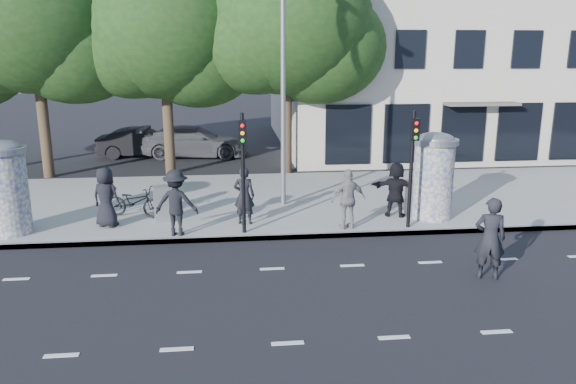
{
  "coord_description": "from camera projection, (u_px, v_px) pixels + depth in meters",
  "views": [
    {
      "loc": [
        -0.98,
        -11.39,
        5.23
      ],
      "look_at": [
        0.62,
        3.5,
        1.39
      ],
      "focal_mm": 35.0,
      "sensor_mm": 36.0,
      "label": 1
    }
  ],
  "objects": [
    {
      "name": "lane_dash_far",
      "position": [
        272.0,
        269.0,
        13.72
      ],
      "size": [
        32.0,
        0.12,
        0.01
      ],
      "primitive_type": "cube",
      "color": "silver",
      "rests_on": "ground"
    },
    {
      "name": "bicycle",
      "position": [
        134.0,
        202.0,
        17.35
      ],
      "size": [
        1.22,
        1.96,
        0.97
      ],
      "primitive_type": "imported",
      "rotation": [
        0.0,
        0.0,
        1.23
      ],
      "color": "black",
      "rests_on": "sidewalk"
    },
    {
      "name": "lane_dash_near",
      "position": [
        288.0,
        343.0,
        10.25
      ],
      "size": [
        32.0,
        0.12,
        0.01
      ],
      "primitive_type": "cube",
      "color": "silver",
      "rests_on": "ground"
    },
    {
      "name": "street_lamp",
      "position": [
        283.0,
        63.0,
        17.66
      ],
      "size": [
        0.25,
        0.93,
        8.0
      ],
      "color": "slate",
      "rests_on": "sidewalk"
    },
    {
      "name": "car_right",
      "position": [
        194.0,
        141.0,
        27.8
      ],
      "size": [
        2.53,
        5.39,
        1.52
      ],
      "primitive_type": "imported",
      "rotation": [
        0.0,
        0.0,
        1.49
      ],
      "color": "#494A4F",
      "rests_on": "ground"
    },
    {
      "name": "ground",
      "position": [
        277.0,
        293.0,
        12.37
      ],
      "size": [
        120.0,
        120.0,
        0.0
      ],
      "primitive_type": "plane",
      "color": "black",
      "rests_on": "ground"
    },
    {
      "name": "ad_column_right",
      "position": [
        433.0,
        174.0,
        17.06
      ],
      "size": [
        1.36,
        1.36,
        2.65
      ],
      "color": "beige",
      "rests_on": "sidewalk"
    },
    {
      "name": "traffic_pole_far",
      "position": [
        412.0,
        158.0,
        15.91
      ],
      "size": [
        0.22,
        0.31,
        3.4
      ],
      "color": "black",
      "rests_on": "sidewalk"
    },
    {
      "name": "cabinet_left",
      "position": [
        163.0,
        204.0,
        16.9
      ],
      "size": [
        0.59,
        0.48,
        1.1
      ],
      "primitive_type": "cube",
      "rotation": [
        0.0,
        0.0,
        0.2
      ],
      "color": "gray",
      "rests_on": "sidewalk"
    },
    {
      "name": "curb",
      "position": [
        266.0,
        237.0,
        15.78
      ],
      "size": [
        40.0,
        0.1,
        0.16
      ],
      "primitive_type": "cube",
      "color": "slate",
      "rests_on": "ground"
    },
    {
      "name": "ped_b",
      "position": [
        244.0,
        196.0,
        16.58
      ],
      "size": [
        0.69,
        0.51,
        1.72
      ],
      "primitive_type": "imported",
      "rotation": [
        0.0,
        0.0,
        2.97
      ],
      "color": "black",
      "rests_on": "sidewalk"
    },
    {
      "name": "ped_f",
      "position": [
        396.0,
        189.0,
        17.33
      ],
      "size": [
        1.69,
        1.13,
        1.72
      ],
      "primitive_type": "imported",
      "rotation": [
        0.0,
        0.0,
        2.76
      ],
      "color": "black",
      "rests_on": "sidewalk"
    },
    {
      "name": "ped_d",
      "position": [
        176.0,
        203.0,
        15.56
      ],
      "size": [
        1.29,
        0.86,
        1.86
      ],
      "primitive_type": "imported",
      "rotation": [
        0.0,
        0.0,
        3.0
      ],
      "color": "black",
      "rests_on": "sidewalk"
    },
    {
      "name": "ad_column_left",
      "position": [
        5.0,
        186.0,
        15.59
      ],
      "size": [
        1.36,
        1.36,
        2.65
      ],
      "color": "beige",
      "rests_on": "sidewalk"
    },
    {
      "name": "tree_center",
      "position": [
        287.0,
        21.0,
        22.81
      ],
      "size": [
        7.0,
        7.0,
        9.3
      ],
      "color": "#38281C",
      "rests_on": "ground"
    },
    {
      "name": "ped_e",
      "position": [
        348.0,
        199.0,
        16.11
      ],
      "size": [
        1.13,
        0.77,
        1.77
      ],
      "primitive_type": "imported",
      "rotation": [
        0.0,
        0.0,
        3.32
      ],
      "color": "gray",
      "rests_on": "sidewalk"
    },
    {
      "name": "traffic_pole_near",
      "position": [
        243.0,
        161.0,
        15.41
      ],
      "size": [
        0.22,
        0.31,
        3.4
      ],
      "color": "black",
      "rests_on": "sidewalk"
    },
    {
      "name": "building",
      "position": [
        459.0,
        34.0,
        31.38
      ],
      "size": [
        20.3,
        15.85,
        12.0
      ],
      "color": "#BFB3A0",
      "rests_on": "ground"
    },
    {
      "name": "tree_near_left",
      "position": [
        163.0,
        27.0,
        22.74
      ],
      "size": [
        6.8,
        6.8,
        8.97
      ],
      "color": "#38281C",
      "rests_on": "ground"
    },
    {
      "name": "man_road",
      "position": [
        490.0,
        238.0,
        12.95
      ],
      "size": [
        0.81,
        0.64,
        1.96
      ],
      "primitive_type": "imported",
      "rotation": [
        0.0,
        0.0,
        2.87
      ],
      "color": "black",
      "rests_on": "ground"
    },
    {
      "name": "ped_a",
      "position": [
        106.0,
        197.0,
        16.31
      ],
      "size": [
        1.02,
        0.85,
        1.77
      ],
      "primitive_type": "imported",
      "rotation": [
        0.0,
        0.0,
        2.75
      ],
      "color": "black",
      "rests_on": "sidewalk"
    },
    {
      "name": "car_mid",
      "position": [
        143.0,
        142.0,
        27.79
      ],
      "size": [
        1.52,
        4.34,
        1.43
      ],
      "primitive_type": "imported",
      "rotation": [
        0.0,
        0.0,
        1.57
      ],
      "color": "black",
      "rests_on": "ground"
    },
    {
      "name": "sidewalk",
      "position": [
        258.0,
        201.0,
        19.58
      ],
      "size": [
        40.0,
        8.0,
        0.15
      ],
      "primitive_type": "cube",
      "color": "gray",
      "rests_on": "ground"
    },
    {
      "name": "tree_mid_left",
      "position": [
        32.0,
        15.0,
        21.93
      ],
      "size": [
        7.2,
        7.2,
        9.57
      ],
      "color": "#38281C",
      "rests_on": "ground"
    },
    {
      "name": "cabinet_right",
      "position": [
        415.0,
        199.0,
        17.38
      ],
      "size": [
        0.58,
        0.46,
        1.13
      ],
      "primitive_type": "cube",
      "rotation": [
        0.0,
        0.0,
        -0.13
      ],
      "color": "slate",
      "rests_on": "sidewalk"
    }
  ]
}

